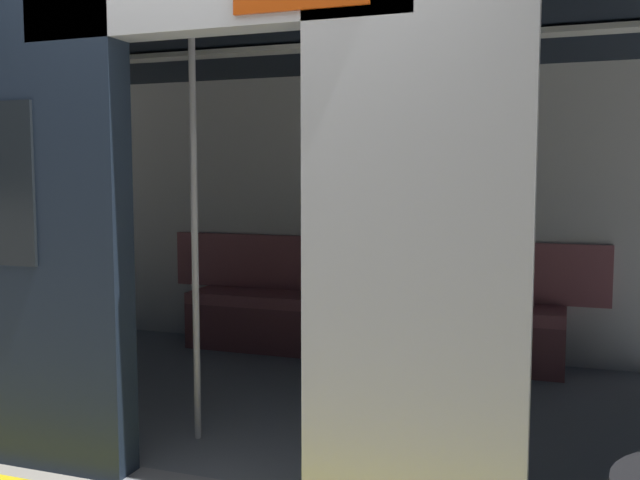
# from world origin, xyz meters

# --- Properties ---
(train_car) EXTENTS (6.40, 2.92, 2.32)m
(train_car) POSITION_xyz_m (0.05, -1.28, 1.54)
(train_car) COLOR silver
(train_car) RESTS_ON ground_plane
(bench_seat) EXTENTS (2.92, 0.44, 0.46)m
(bench_seat) POSITION_xyz_m (0.00, -2.40, 0.35)
(bench_seat) COLOR #935156
(bench_seat) RESTS_ON ground_plane
(person_seated) EXTENTS (0.55, 0.69, 1.19)m
(person_seated) POSITION_xyz_m (-0.04, -2.35, 0.68)
(person_seated) COLOR #4C8CC6
(person_seated) RESTS_ON ground_plane
(handbag) EXTENTS (0.26, 0.15, 0.17)m
(handbag) POSITION_xyz_m (-0.47, -2.43, 0.54)
(handbag) COLOR maroon
(handbag) RESTS_ON bench_seat
(book) EXTENTS (0.24, 0.27, 0.03)m
(book) POSITION_xyz_m (0.28, -2.43, 0.47)
(book) COLOR #33723F
(book) RESTS_ON bench_seat
(grab_pole_door) EXTENTS (0.04, 0.04, 2.18)m
(grab_pole_door) POSITION_xyz_m (0.38, -0.53, 1.09)
(grab_pole_door) COLOR silver
(grab_pole_door) RESTS_ON ground_plane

